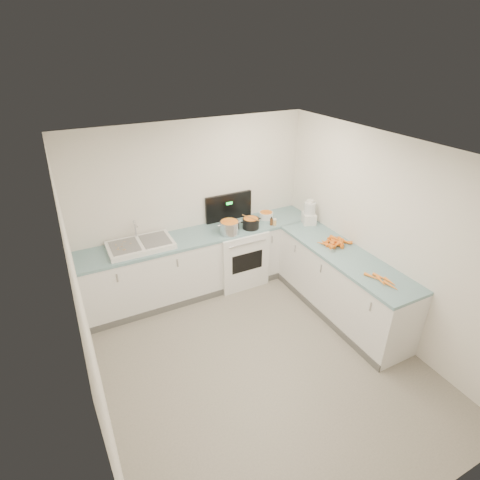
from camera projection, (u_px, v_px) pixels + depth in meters
name	position (u px, v px, depth m)	size (l,w,h in m)	color
floor	(259.00, 360.00, 4.52)	(3.50, 4.00, 0.00)	gray
ceiling	(266.00, 156.00, 3.34)	(3.50, 4.00, 0.00)	white
wall_back	(194.00, 207.00, 5.50)	(3.50, 2.50, 0.00)	white
wall_front	(421.00, 428.00, 2.36)	(3.50, 2.50, 0.00)	white
wall_left	(86.00, 324.00, 3.23)	(4.00, 2.50, 0.00)	white
wall_right	(384.00, 238.00, 4.63)	(4.00, 2.50, 0.00)	white
counter_back	(204.00, 261.00, 5.63)	(3.50, 0.62, 0.94)	white
counter_right	(341.00, 284.00, 5.11)	(0.62, 2.20, 0.94)	white
stove	(237.00, 253.00, 5.84)	(0.76, 0.65, 1.36)	white
sink	(140.00, 245.00, 5.03)	(0.86, 0.52, 0.31)	white
steel_pot	(229.00, 228.00, 5.39)	(0.28, 0.28, 0.21)	silver
black_pot	(251.00, 224.00, 5.55)	(0.25, 0.25, 0.18)	black
wooden_spoon	(251.00, 218.00, 5.50)	(0.01, 0.01, 0.34)	#AD7A47
mixing_bowl	(266.00, 215.00, 5.86)	(0.22, 0.22, 0.10)	white
extract_bottle	(271.00, 222.00, 5.64)	(0.04, 0.04, 0.11)	#593319
spice_jar	(275.00, 222.00, 5.64)	(0.05, 0.05, 0.09)	#E5B266
food_processor	(309.00, 213.00, 5.65)	(0.25, 0.28, 0.38)	white
carrot_pile	(335.00, 243.00, 5.10)	(0.46, 0.37, 0.09)	orange
peeled_carrots	(383.00, 280.00, 4.33)	(0.18, 0.42, 0.04)	orange
peelings	(123.00, 247.00, 4.91)	(0.22, 0.26, 0.01)	tan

